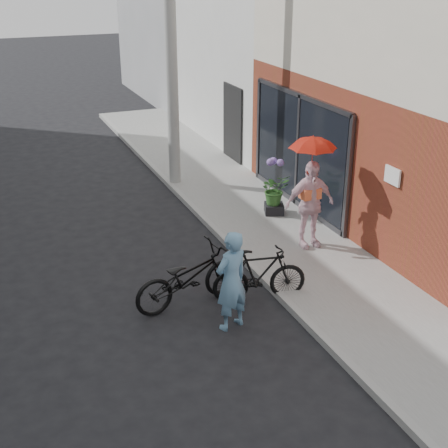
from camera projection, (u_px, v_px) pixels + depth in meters
ground at (228, 309)px, 10.15m from camera, size 80.00×80.00×0.00m
sidewalk at (285, 238)px, 12.57m from camera, size 2.20×24.00×0.12m
curb at (232, 248)px, 12.16m from camera, size 0.12×24.00×0.12m
plaster_building at (331, 21)px, 18.94m from camera, size 8.00×6.00×7.00m
east_building_far at (239, 5)px, 24.89m from camera, size 8.00×8.00×7.00m
utility_pole at (171, 42)px, 14.25m from camera, size 0.28×0.28×7.00m
officer at (231, 281)px, 9.37m from camera, size 0.68×0.55×1.61m
bike_left at (188, 277)px, 10.11m from camera, size 2.00×0.99×1.01m
bike_right at (260, 275)px, 10.24m from camera, size 1.63×0.73×0.95m
kimono_woman at (309, 204)px, 11.80m from camera, size 1.02×0.46×1.71m
parasol at (313, 142)px, 11.32m from camera, size 0.84×0.84×0.74m
planter at (274, 209)px, 13.61m from camera, size 0.52×0.52×0.21m
potted_plant at (275, 189)px, 13.44m from camera, size 0.61×0.53×0.68m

